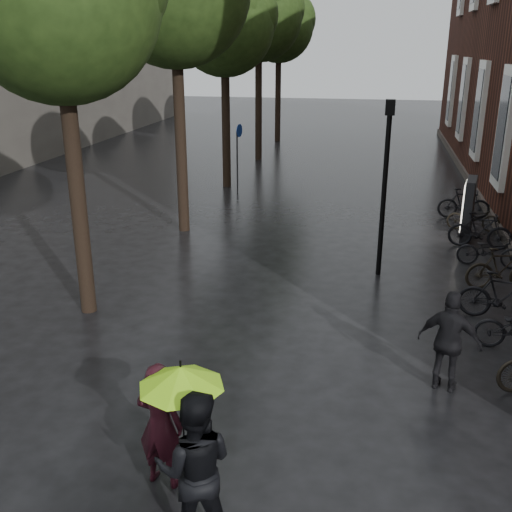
% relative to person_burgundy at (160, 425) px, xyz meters
% --- Properties ---
extents(street_trees, '(4.33, 34.03, 8.91)m').
position_rel_person_burgundy_xyz_m(street_trees, '(-3.25, 13.63, 5.47)').
color(street_trees, black).
rests_on(street_trees, ground).
extents(person_burgundy, '(0.69, 0.51, 1.74)m').
position_rel_person_burgundy_xyz_m(person_burgundy, '(0.00, 0.00, 0.00)').
color(person_burgundy, black).
rests_on(person_burgundy, ground).
extents(person_black, '(1.05, 0.89, 1.90)m').
position_rel_person_burgundy_xyz_m(person_black, '(0.70, -0.79, 0.08)').
color(person_black, black).
rests_on(person_black, ground).
extents(lime_umbrella, '(1.02, 1.02, 1.51)m').
position_rel_person_burgundy_xyz_m(lime_umbrella, '(0.42, -0.33, 0.94)').
color(lime_umbrella, black).
rests_on(lime_umbrella, ground).
extents(pedestrian_walking, '(1.09, 0.70, 1.72)m').
position_rel_person_burgundy_xyz_m(pedestrian_walking, '(3.80, 3.04, -0.01)').
color(pedestrian_walking, black).
rests_on(pedestrian_walking, ground).
extents(parked_bicycles, '(2.06, 11.18, 1.05)m').
position_rel_person_burgundy_xyz_m(parked_bicycles, '(5.36, 8.31, -0.39)').
color(parked_bicycles, black).
rests_on(parked_bicycles, ground).
extents(ad_lightbox, '(0.27, 1.18, 1.78)m').
position_rel_person_burgundy_xyz_m(ad_lightbox, '(5.14, 11.51, 0.03)').
color(ad_lightbox, black).
rests_on(ad_lightbox, ground).
extents(lamp_post, '(0.22, 0.22, 4.20)m').
position_rel_person_burgundy_xyz_m(lamp_post, '(2.68, 8.11, 1.68)').
color(lamp_post, black).
rests_on(lamp_post, ground).
extents(cycle_sign, '(0.14, 0.47, 2.58)m').
position_rel_person_burgundy_xyz_m(cycle_sign, '(-2.61, 15.75, 0.84)').
color(cycle_sign, '#262628').
rests_on(cycle_sign, ground).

